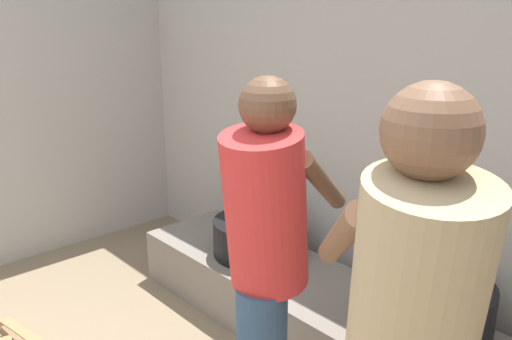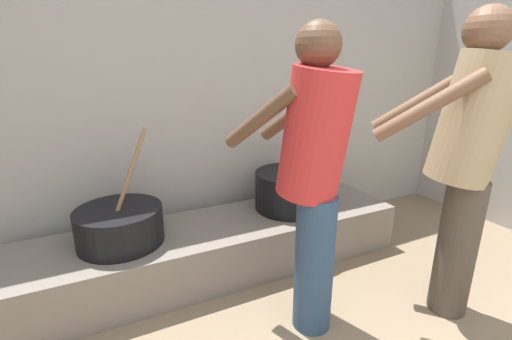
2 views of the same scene
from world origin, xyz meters
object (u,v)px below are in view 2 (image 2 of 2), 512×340
(cook_in_red_shirt, at_px, (313,169))
(cooking_pot_secondary, at_px, (120,225))
(cook_in_tan_shirt, at_px, (467,153))
(cooking_pot_main, at_px, (290,190))

(cook_in_red_shirt, bearing_deg, cooking_pot_secondary, 139.98)
(cooking_pot_secondary, xyz_separation_m, cook_in_tan_shirt, (1.60, -0.95, 0.48))
(cooking_pot_main, distance_m, cook_in_tan_shirt, 1.15)
(cooking_pot_secondary, distance_m, cook_in_tan_shirt, 1.92)
(cooking_pot_main, height_order, cook_in_tan_shirt, cook_in_tan_shirt)
(cook_in_tan_shirt, bearing_deg, cooking_pot_main, 114.28)
(cooking_pot_secondary, bearing_deg, cook_in_tan_shirt, -30.75)
(cooking_pot_main, height_order, cooking_pot_secondary, cooking_pot_main)
(cook_in_red_shirt, bearing_deg, cook_in_tan_shirt, -17.81)
(cooking_pot_main, height_order, cook_in_red_shirt, cook_in_red_shirt)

